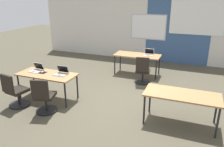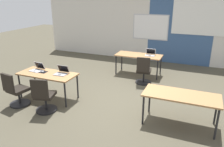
# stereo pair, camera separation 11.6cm
# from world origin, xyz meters

# --- Properties ---
(ground_plane) EXTENTS (24.00, 24.00, 0.00)m
(ground_plane) POSITION_xyz_m (0.00, 0.00, 0.00)
(ground_plane) COLOR #4C4738
(back_wall_assembly) EXTENTS (10.00, 0.27, 2.80)m
(back_wall_assembly) POSITION_xyz_m (0.04, 4.20, 1.41)
(back_wall_assembly) COLOR silver
(back_wall_assembly) RESTS_ON ground
(desk_near_left) EXTENTS (1.60, 0.70, 0.72)m
(desk_near_left) POSITION_xyz_m (-1.75, -0.60, 0.66)
(desk_near_left) COLOR #A37547
(desk_near_left) RESTS_ON ground
(desk_near_right) EXTENTS (1.60, 0.70, 0.72)m
(desk_near_right) POSITION_xyz_m (1.75, -0.60, 0.66)
(desk_near_right) COLOR #A37547
(desk_near_right) RESTS_ON ground
(desk_far_center) EXTENTS (1.60, 0.70, 0.72)m
(desk_far_center) POSITION_xyz_m (0.00, 2.20, 0.66)
(desk_far_center) COLOR #A37547
(desk_far_center) RESTS_ON ground
(laptop_near_left_inner) EXTENTS (0.34, 0.32, 0.22)m
(laptop_near_left_inner) POSITION_xyz_m (-1.36, -0.50, 0.77)
(laptop_near_left_inner) COLOR #9E9EA3
(laptop_near_left_inner) RESTS_ON desk_near_left
(chair_near_left_inner) EXTENTS (0.54, 0.60, 0.92)m
(chair_near_left_inner) POSITION_xyz_m (-1.34, -1.31, 0.38)
(chair_near_left_inner) COLOR black
(chair_near_left_inner) RESTS_ON ground
(laptop_near_left_end) EXTENTS (0.36, 0.34, 0.22)m
(laptop_near_left_end) POSITION_xyz_m (-2.15, -0.52, 0.77)
(laptop_near_left_end) COLOR silver
(laptop_near_left_end) RESTS_ON desk_near_left
(mousepad_near_left_end) EXTENTS (0.22, 0.19, 0.00)m
(mousepad_near_left_end) POSITION_xyz_m (-1.93, -0.57, 0.72)
(mousepad_near_left_end) COLOR black
(mousepad_near_left_end) RESTS_ON desk_near_left
(mouse_near_left_end) EXTENTS (0.06, 0.10, 0.03)m
(mouse_near_left_end) POSITION_xyz_m (-1.93, -0.57, 0.74)
(mouse_near_left_end) COLOR #B2B2B7
(mouse_near_left_end) RESTS_ON mousepad_near_left_end
(chair_near_left_end) EXTENTS (0.52, 0.57, 0.92)m
(chair_near_left_end) POSITION_xyz_m (-2.22, -1.31, 0.38)
(chair_near_left_end) COLOR black
(chair_near_left_end) RESTS_ON ground
(laptop_far_right) EXTENTS (0.35, 0.34, 0.22)m
(laptop_far_right) POSITION_xyz_m (0.39, 2.28, 0.77)
(laptop_far_right) COLOR silver
(laptop_far_right) RESTS_ON desk_far_center
(chair_far_right) EXTENTS (0.52, 0.56, 0.92)m
(chair_far_right) POSITION_xyz_m (0.40, 1.40, 0.38)
(chair_far_right) COLOR black
(chair_far_right) RESTS_ON ground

